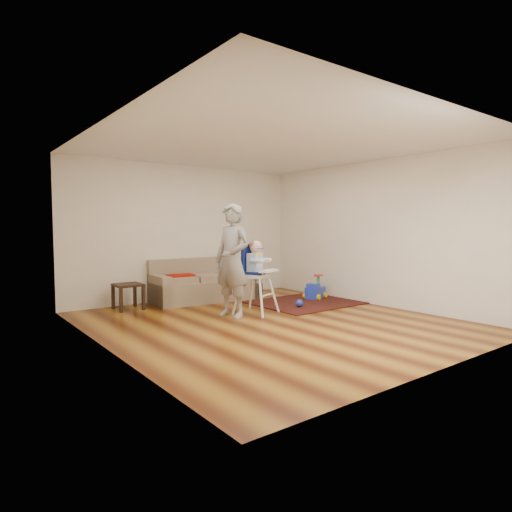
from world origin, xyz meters
TOP-DOWN VIEW (x-y plane):
  - ground at (0.00, 0.00)m, footprint 5.50×5.50m
  - room_envelope at (0.00, 0.53)m, footprint 5.04×5.52m
  - sofa at (0.18, 2.30)m, footprint 2.19×1.01m
  - side_table at (-1.40, 2.31)m, footprint 0.46×0.46m
  - area_rug at (1.67, 0.90)m, footprint 2.16×1.62m
  - ride_on_toy at (2.03, 1.09)m, footprint 0.51×0.44m
  - toy_ball at (1.14, 0.60)m, footprint 0.13×0.13m
  - high_chair at (0.21, 0.68)m, footprint 0.76×0.76m
  - adult at (-0.24, 0.72)m, footprint 0.59×0.76m

SIDE VIEW (x-z plane):
  - ground at x=0.00m, z-range 0.00..0.00m
  - area_rug at x=1.67m, z-range 0.00..0.02m
  - toy_ball at x=1.14m, z-range 0.02..0.15m
  - side_table at x=-1.40m, z-range 0.00..0.46m
  - ride_on_toy at x=2.03m, z-range 0.02..0.49m
  - sofa at x=0.18m, z-range 0.00..0.83m
  - high_chair at x=0.21m, z-range -0.02..1.22m
  - adult at x=-0.24m, z-range 0.00..1.84m
  - room_envelope at x=0.00m, z-range 0.52..3.24m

